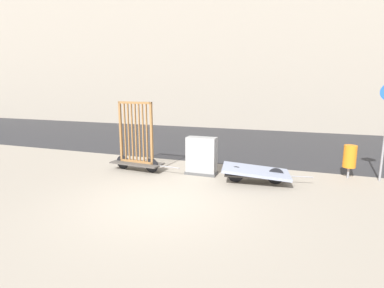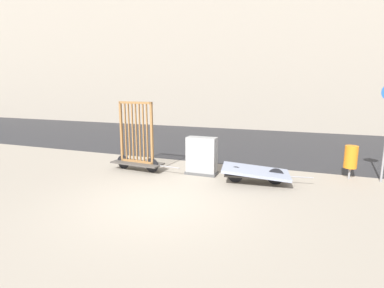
{
  "view_description": "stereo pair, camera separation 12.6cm",
  "coord_description": "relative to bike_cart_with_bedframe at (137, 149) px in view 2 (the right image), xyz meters",
  "views": [
    {
      "loc": [
        3.0,
        -6.07,
        2.69
      ],
      "look_at": [
        0.0,
        2.24,
        1.01
      ],
      "focal_mm": 28.0,
      "sensor_mm": 36.0,
      "label": 1
    },
    {
      "loc": [
        3.12,
        -6.03,
        2.69
      ],
      "look_at": [
        0.0,
        2.24,
        1.01
      ],
      "focal_mm": 28.0,
      "sensor_mm": 36.0,
      "label": 2
    }
  ],
  "objects": [
    {
      "name": "utility_cabinet",
      "position": [
        2.11,
        0.33,
        -0.18
      ],
      "size": [
        0.99,
        0.46,
        1.18
      ],
      "color": "#4C4C4C",
      "rests_on": "ground_plane"
    },
    {
      "name": "building_facade",
      "position": [
        1.91,
        12.96,
        5.15
      ],
      "size": [
        48.0,
        4.0,
        11.76
      ],
      "color": "#9E9384",
      "rests_on": "ground_plane"
    },
    {
      "name": "ground_plane",
      "position": [
        1.91,
        -2.24,
        -0.73
      ],
      "size": [
        60.0,
        60.0,
        0.0
      ],
      "primitive_type": "plane",
      "color": "gray"
    },
    {
      "name": "bike_cart_with_bedframe",
      "position": [
        0.0,
        0.0,
        0.0
      ],
      "size": [
        2.44,
        0.77,
        2.25
      ],
      "rotation": [
        0.0,
        0.0,
        -0.07
      ],
      "color": "#4C4742",
      "rests_on": "ground_plane"
    },
    {
      "name": "trash_bin",
      "position": [
        6.39,
        1.42,
        -0.07
      ],
      "size": [
        0.36,
        0.36,
        1.0
      ],
      "color": "gray",
      "rests_on": "ground_plane"
    },
    {
      "name": "road_strip",
      "position": [
        1.91,
        6.37,
        -0.73
      ],
      "size": [
        56.0,
        9.19,
        0.01
      ],
      "color": "#2D2D30",
      "rests_on": "ground_plane"
    },
    {
      "name": "bike_cart_with_mattress",
      "position": [
        3.84,
        0.0,
        -0.4
      ],
      "size": [
        2.56,
        1.38,
        0.48
      ],
      "rotation": [
        0.0,
        0.0,
        0.18
      ],
      "color": "#4C4742",
      "rests_on": "ground_plane"
    }
  ]
}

